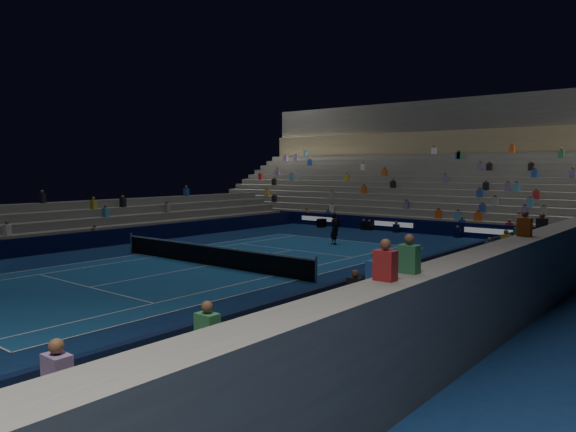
% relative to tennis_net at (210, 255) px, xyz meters
% --- Properties ---
extents(ground, '(90.00, 90.00, 0.00)m').
position_rel_tennis_net_xyz_m(ground, '(0.00, 0.00, -0.50)').
color(ground, '#0D234E').
rests_on(ground, ground).
extents(court_surface, '(10.97, 23.77, 0.01)m').
position_rel_tennis_net_xyz_m(court_surface, '(0.00, 0.00, -0.50)').
color(court_surface, navy).
rests_on(court_surface, ground).
extents(sponsor_barrier_far, '(44.00, 0.25, 1.00)m').
position_rel_tennis_net_xyz_m(sponsor_barrier_far, '(0.00, 18.50, -0.00)').
color(sponsor_barrier_far, black).
rests_on(sponsor_barrier_far, ground).
extents(sponsor_barrier_east, '(0.25, 37.00, 1.00)m').
position_rel_tennis_net_xyz_m(sponsor_barrier_east, '(9.70, 0.00, -0.00)').
color(sponsor_barrier_east, black).
rests_on(sponsor_barrier_east, ground).
extents(sponsor_barrier_west, '(0.25, 37.00, 1.00)m').
position_rel_tennis_net_xyz_m(sponsor_barrier_west, '(-9.70, 0.00, -0.00)').
color(sponsor_barrier_west, black).
rests_on(sponsor_barrier_west, ground).
extents(grandstand_main, '(44.00, 15.20, 11.20)m').
position_rel_tennis_net_xyz_m(grandstand_main, '(0.00, 27.90, 2.87)').
color(grandstand_main, slate).
rests_on(grandstand_main, ground).
extents(grandstand_east, '(5.00, 37.00, 2.50)m').
position_rel_tennis_net_xyz_m(grandstand_east, '(13.17, 0.00, 0.41)').
color(grandstand_east, slate).
rests_on(grandstand_east, ground).
extents(grandstand_west, '(5.00, 37.00, 2.50)m').
position_rel_tennis_net_xyz_m(grandstand_west, '(-13.17, 0.00, 0.41)').
color(grandstand_west, slate).
rests_on(grandstand_west, ground).
extents(tennis_net, '(12.90, 0.10, 1.10)m').
position_rel_tennis_net_xyz_m(tennis_net, '(0.00, 0.00, 0.00)').
color(tennis_net, '#B2B2B7').
rests_on(tennis_net, ground).
extents(tennis_player, '(0.85, 0.72, 1.96)m').
position_rel_tennis_net_xyz_m(tennis_player, '(0.57, 9.83, 0.48)').
color(tennis_player, black).
rests_on(tennis_player, ground).
extents(broadcast_camera, '(0.55, 0.99, 0.68)m').
position_rel_tennis_net_xyz_m(broadcast_camera, '(-5.86, 17.37, -0.16)').
color(broadcast_camera, black).
rests_on(broadcast_camera, ground).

